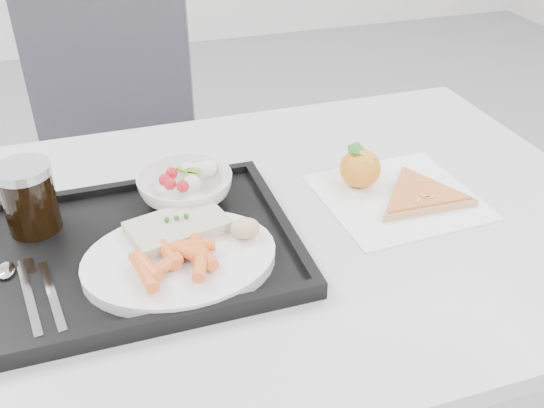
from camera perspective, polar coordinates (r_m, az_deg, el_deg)
The scene contains 14 objects.
table at distance 1.00m, azimuth -2.05°, elevation -4.96°, with size 1.20×0.80×0.75m.
chair at distance 1.61m, azimuth -13.78°, elevation 3.89°, with size 0.52×0.53×0.93m.
tray at distance 0.91m, azimuth -12.41°, elevation -4.22°, with size 0.45×0.35×0.03m.
dinner_plate at distance 0.85m, azimuth -8.65°, elevation -5.19°, with size 0.27×0.27×0.02m.
fish_fillet at distance 0.89m, azimuth -8.85°, elevation -2.13°, with size 0.16×0.12×0.03m.
bread_roll at distance 0.86m, azimuth -2.57°, elevation -2.29°, with size 0.04×0.04×0.03m.
salad_bowl at distance 0.98m, azimuth -8.16°, elevation 1.52°, with size 0.15×0.15×0.05m.
cola_glass at distance 0.96m, azimuth -21.91°, elevation 0.64°, with size 0.08×0.08×0.11m.
cutlery at distance 0.87m, azimuth -22.00°, elevation -7.11°, with size 0.09×0.17×0.01m.
napkin at distance 1.04m, azimuth 11.74°, elevation 0.67°, with size 0.26×0.25×0.00m.
tangerine at distance 1.05m, azimuth 8.30°, elevation 3.35°, with size 0.08×0.08×0.07m.
pizza_slice at distance 1.04m, azimuth 13.84°, elevation 0.81°, with size 0.27×0.27×0.02m.
carrot_pile at distance 0.82m, azimuth -9.06°, elevation -5.20°, with size 0.12×0.10×0.03m.
salad_contents at distance 1.00m, azimuth -7.44°, elevation 2.84°, with size 0.10×0.08×0.02m.
Camera 1 is at (-0.21, -0.46, 1.30)m, focal length 40.00 mm.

